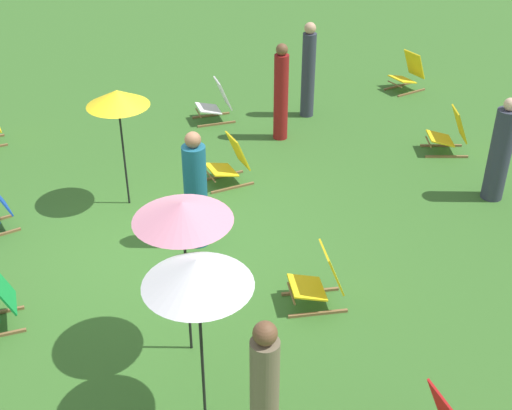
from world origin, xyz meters
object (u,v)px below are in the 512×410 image
at_px(deckchair_4, 216,103).
at_px(deckchair_6, 230,162).
at_px(deckchair_11, 408,74).
at_px(umbrella_1, 182,212).
at_px(umbrella_2, 117,98).
at_px(umbrella_0, 197,273).
at_px(person_2, 281,94).
at_px(person_1, 264,402).
at_px(person_4, 308,72).
at_px(person_3, 196,193).
at_px(person_0, 500,153).
at_px(deckchair_9, 450,133).
at_px(deckchair_0, 319,280).

distance_m(deckchair_4, deckchair_6, 2.49).
bearing_deg(deckchair_11, umbrella_1, -58.24).
height_order(umbrella_1, umbrella_2, umbrella_1).
distance_m(umbrella_0, person_2, 6.73).
relative_size(person_1, person_4, 0.97).
bearing_deg(deckchair_6, umbrella_2, -92.59).
bearing_deg(person_3, person_0, 97.52).
bearing_deg(deckchair_9, deckchair_6, -74.23).
bearing_deg(deckchair_6, umbrella_0, -26.63).
height_order(umbrella_0, person_3, umbrella_0).
height_order(deckchair_0, person_0, person_0).
xyz_separation_m(umbrella_2, person_0, (1.41, 5.62, -0.98)).
height_order(deckchair_4, person_3, person_3).
relative_size(deckchair_6, person_1, 0.46).
height_order(umbrella_1, person_1, umbrella_1).
distance_m(deckchair_9, umbrella_2, 5.90).
distance_m(deckchair_0, umbrella_2, 3.98).
relative_size(deckchair_0, deckchair_6, 1.00).
bearing_deg(deckchair_4, person_0, 39.40).
distance_m(deckchair_6, umbrella_0, 5.12).
relative_size(deckchair_11, person_1, 0.47).
bearing_deg(umbrella_0, deckchair_11, 141.08).
height_order(deckchair_6, umbrella_0, umbrella_0).
relative_size(deckchair_6, umbrella_1, 0.42).
distance_m(umbrella_0, person_0, 6.27).
distance_m(deckchair_0, person_0, 4.00).
bearing_deg(person_0, umbrella_1, 13.44).
relative_size(deckchair_0, deckchair_9, 0.97).
bearing_deg(deckchair_11, deckchair_0, -50.51).
bearing_deg(deckchair_4, umbrella_1, -17.48).
relative_size(deckchair_11, umbrella_1, 0.43).
height_order(deckchair_9, deckchair_11, same).
bearing_deg(deckchair_11, umbrella_2, -79.67).
bearing_deg(umbrella_2, person_4, 122.30).
distance_m(deckchair_4, umbrella_0, 7.52).
height_order(umbrella_1, person_4, umbrella_1).
bearing_deg(person_2, deckchair_0, -4.71).
bearing_deg(person_2, umbrella_0, -17.30).
bearing_deg(deckchair_4, deckchair_9, 54.36).
xyz_separation_m(deckchair_4, deckchair_9, (2.48, 3.69, 0.00)).
xyz_separation_m(deckchair_0, deckchair_6, (-3.33, -0.32, 0.00)).
relative_size(deckchair_0, person_0, 0.49).
bearing_deg(person_4, deckchair_6, 125.88).
height_order(person_3, person_4, person_4).
bearing_deg(deckchair_9, umbrella_2, -72.16).
distance_m(deckchair_9, deckchair_11, 2.96).
bearing_deg(umbrella_1, deckchair_6, 159.27).
relative_size(deckchair_0, umbrella_2, 0.44).
distance_m(deckchair_6, deckchair_11, 5.49).
bearing_deg(person_4, deckchair_4, 71.71).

